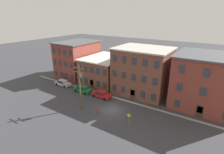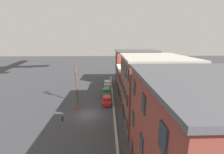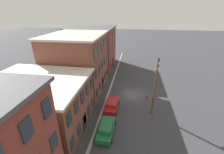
{
  "view_description": "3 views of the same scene",
  "coord_description": "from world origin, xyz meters",
  "px_view_note": "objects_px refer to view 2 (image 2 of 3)",
  "views": [
    {
      "loc": [
        15.93,
        -24.8,
        17.28
      ],
      "look_at": [
        -1.65,
        2.49,
        5.58
      ],
      "focal_mm": 28.0,
      "sensor_mm": 36.0,
      "label": 1
    },
    {
      "loc": [
        24.29,
        3.37,
        12.83
      ],
      "look_at": [
        0.08,
        4.11,
        6.84
      ],
      "focal_mm": 24.0,
      "sensor_mm": 36.0,
      "label": 2
    },
    {
      "loc": [
        -24.3,
        0.09,
        14.37
      ],
      "look_at": [
        -0.23,
        3.87,
        3.33
      ],
      "focal_mm": 24.0,
      "sensor_mm": 36.0,
      "label": 3
    }
  ],
  "objects_px": {
    "caution_sign": "(63,121)",
    "fire_hydrant": "(77,108)",
    "car_green": "(106,91)",
    "utility_pole": "(76,80)",
    "car_red": "(107,100)",
    "car_silver": "(107,83)"
  },
  "relations": [
    {
      "from": "car_green",
      "to": "car_red",
      "type": "bearing_deg",
      "value": 1.23
    },
    {
      "from": "car_silver",
      "to": "caution_sign",
      "type": "height_order",
      "value": "caution_sign"
    },
    {
      "from": "car_green",
      "to": "car_red",
      "type": "relative_size",
      "value": 1.0
    },
    {
      "from": "car_silver",
      "to": "utility_pole",
      "type": "height_order",
      "value": "utility_pole"
    },
    {
      "from": "utility_pole",
      "to": "fire_hydrant",
      "type": "bearing_deg",
      "value": 8.42
    },
    {
      "from": "utility_pole",
      "to": "car_red",
      "type": "bearing_deg",
      "value": 87.14
    },
    {
      "from": "car_red",
      "to": "fire_hydrant",
      "type": "relative_size",
      "value": 4.58
    },
    {
      "from": "caution_sign",
      "to": "fire_hydrant",
      "type": "xyz_separation_m",
      "value": [
        -6.65,
        0.57,
        -1.18
      ]
    },
    {
      "from": "car_green",
      "to": "car_red",
      "type": "distance_m",
      "value": 5.26
    },
    {
      "from": "car_silver",
      "to": "car_green",
      "type": "bearing_deg",
      "value": -2.22
    },
    {
      "from": "car_silver",
      "to": "caution_sign",
      "type": "xyz_separation_m",
      "value": [
        22.29,
        -6.3,
        0.91
      ]
    },
    {
      "from": "car_green",
      "to": "utility_pole",
      "type": "height_order",
      "value": "utility_pole"
    },
    {
      "from": "caution_sign",
      "to": "fire_hydrant",
      "type": "distance_m",
      "value": 6.78
    },
    {
      "from": "car_green",
      "to": "utility_pole",
      "type": "distance_m",
      "value": 8.85
    },
    {
      "from": "fire_hydrant",
      "to": "caution_sign",
      "type": "bearing_deg",
      "value": -4.87
    },
    {
      "from": "caution_sign",
      "to": "fire_hydrant",
      "type": "height_order",
      "value": "caution_sign"
    },
    {
      "from": "car_green",
      "to": "utility_pole",
      "type": "relative_size",
      "value": 0.5
    },
    {
      "from": "car_silver",
      "to": "car_red",
      "type": "height_order",
      "value": "same"
    },
    {
      "from": "caution_sign",
      "to": "fire_hydrant",
      "type": "relative_size",
      "value": 2.62
    },
    {
      "from": "car_green",
      "to": "utility_pole",
      "type": "bearing_deg",
      "value": -50.47
    },
    {
      "from": "car_silver",
      "to": "utility_pole",
      "type": "distance_m",
      "value": 14.14
    },
    {
      "from": "car_silver",
      "to": "caution_sign",
      "type": "relative_size",
      "value": 1.75
    }
  ]
}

